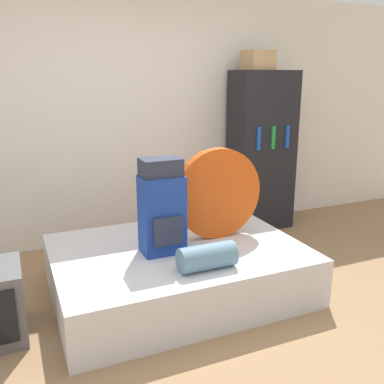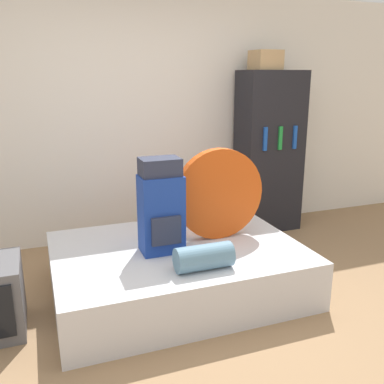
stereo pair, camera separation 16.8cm
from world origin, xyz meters
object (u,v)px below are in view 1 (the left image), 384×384
Objects in this scene: tent_bag at (218,194)px; sleeping_roll at (207,257)px; bookshelf at (261,151)px; backpack at (162,208)px; cardboard_box at (258,60)px.

tent_bag is 1.85× the size of sleeping_roll.
bookshelf is at bearing 47.84° from sleeping_roll.
backpack is 2.60× the size of cardboard_box.
cardboard_box reaches higher than sleeping_roll.
sleeping_roll is (-0.35, -0.54, -0.29)m from tent_bag.
backpack is at bearing -167.75° from tent_bag.
tent_bag is at bearing 12.25° from backpack.
backpack reaches higher than sleeping_roll.
bookshelf reaches higher than backpack.
tent_bag is 1.51m from bookshelf.
tent_bag is at bearing -136.06° from bookshelf.
cardboard_box is (0.98, 1.03, 1.12)m from tent_bag.
bookshelf reaches higher than sleeping_roll.
bookshelf is at bearing 43.94° from tent_bag.
tent_bag is 1.81m from cardboard_box.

